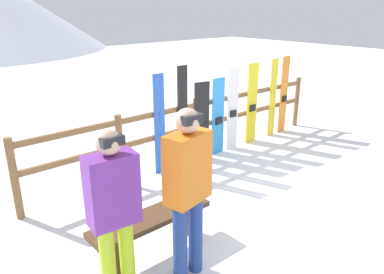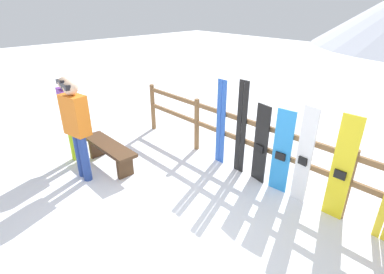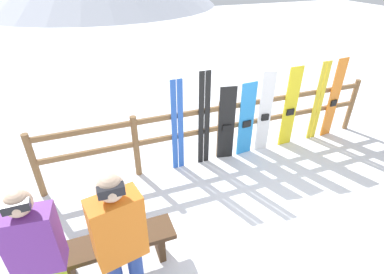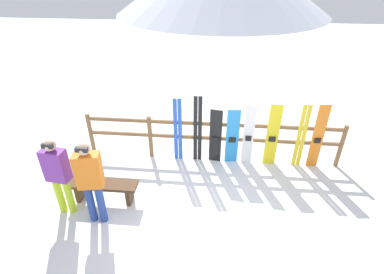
{
  "view_description": "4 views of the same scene",
  "coord_description": "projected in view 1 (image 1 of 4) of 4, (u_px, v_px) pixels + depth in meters",
  "views": [
    {
      "loc": [
        -4.02,
        -2.54,
        2.56
      ],
      "look_at": [
        -0.87,
        1.1,
        0.85
      ],
      "focal_mm": 35.0,
      "sensor_mm": 36.0,
      "label": 1
    },
    {
      "loc": [
        2.51,
        -1.88,
        2.85
      ],
      "look_at": [
        -0.51,
        0.97,
        0.92
      ],
      "focal_mm": 28.0,
      "sensor_mm": 36.0,
      "label": 2
    },
    {
      "loc": [
        -2.06,
        -2.05,
        3.14
      ],
      "look_at": [
        -0.82,
        1.22,
        1.03
      ],
      "focal_mm": 28.0,
      "sensor_mm": 36.0,
      "label": 3
    },
    {
      "loc": [
        0.11,
        -4.02,
        4.28
      ],
      "look_at": [
        -0.39,
        1.17,
        1.11
      ],
      "focal_mm": 28.0,
      "sensor_mm": 36.0,
      "label": 4
    }
  ],
  "objects": [
    {
      "name": "snowboard_white",
      "position": [
        232.0,
        110.0,
        6.8
      ],
      "size": [
        0.25,
        0.08,
        1.52
      ],
      "color": "white",
      "rests_on": "ground"
    },
    {
      "name": "ski_pair_black",
      "position": [
        183.0,
        117.0,
        6.06
      ],
      "size": [
        0.19,
        0.02,
        1.67
      ],
      "color": "black",
      "rests_on": "ground"
    },
    {
      "name": "snowboard_blue",
      "position": [
        218.0,
        117.0,
        6.6
      ],
      "size": [
        0.3,
        0.07,
        1.38
      ],
      "color": "#288CE0",
      "rests_on": "ground"
    },
    {
      "name": "bench",
      "position": [
        151.0,
        225.0,
        4.0
      ],
      "size": [
        1.38,
        0.36,
        0.44
      ],
      "color": "#4C331E",
      "rests_on": "ground"
    },
    {
      "name": "fence",
      "position": [
        196.0,
        123.0,
        6.36
      ],
      "size": [
        6.02,
        0.1,
        1.08
      ],
      "color": "brown",
      "rests_on": "ground"
    },
    {
      "name": "snowboard_black_stripe",
      "position": [
        202.0,
        122.0,
        6.36
      ],
      "size": [
        0.28,
        0.09,
        1.36
      ],
      "color": "black",
      "rests_on": "ground"
    },
    {
      "name": "snowboard_yellow",
      "position": [
        252.0,
        104.0,
        7.13
      ],
      "size": [
        0.28,
        0.06,
        1.55
      ],
      "color": "yellow",
      "rests_on": "ground"
    },
    {
      "name": "ski_pair_blue",
      "position": [
        160.0,
        125.0,
        5.78
      ],
      "size": [
        0.2,
        0.02,
        1.6
      ],
      "color": "blue",
      "rests_on": "ground"
    },
    {
      "name": "snowboard_orange",
      "position": [
        284.0,
        95.0,
        7.74
      ],
      "size": [
        0.26,
        0.07,
        1.59
      ],
      "color": "orange",
      "rests_on": "ground"
    },
    {
      "name": "ski_pair_yellow",
      "position": [
        273.0,
        98.0,
        7.52
      ],
      "size": [
        0.2,
        0.02,
        1.57
      ],
      "color": "yellow",
      "rests_on": "ground"
    },
    {
      "name": "person_purple",
      "position": [
        114.0,
        206.0,
        3.15
      ],
      "size": [
        0.45,
        0.28,
        1.64
      ],
      "color": "#B7D826",
      "rests_on": "ground"
    },
    {
      "name": "ground_plane",
      "position": [
        292.0,
        202.0,
        5.14
      ],
      "size": [
        40.0,
        40.0,
        0.0
      ],
      "primitive_type": "plane",
      "color": "white"
    },
    {
      "name": "person_orange",
      "position": [
        188.0,
        184.0,
        3.44
      ],
      "size": [
        0.48,
        0.32,
        1.72
      ],
      "color": "navy",
      "rests_on": "ground"
    }
  ]
}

